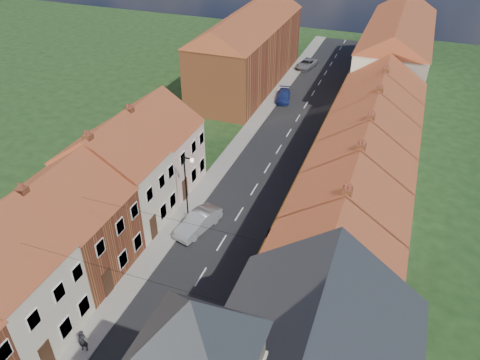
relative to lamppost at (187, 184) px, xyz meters
The scene contains 20 objects.
road 11.27m from the lamppost, 69.13° to the left, with size 7.00×90.00×0.02m, color black.
pavement_left 10.60m from the lamppost, 93.36° to the left, with size 1.80×90.00×0.12m, color #9F9890.
pavement_right 13.40m from the lamppost, 50.61° to the left, with size 1.80×90.00×0.12m, color #9F9890.
cottage_r_tudor 15.01m from the lamppost, 29.18° to the right, with size 8.30×5.20×9.00m.
cottage_r_white_near 13.28m from the lamppost, ahead, with size 8.30×6.00×9.00m.
cottage_r_cream_mid 13.60m from the lamppost, 14.93° to the left, with size 8.30×5.20×9.00m.
cottage_r_pink 15.87m from the lamppost, 34.16° to the left, with size 8.30×6.00×9.00m.
cottage_r_white_far 19.42m from the lamppost, 47.48° to the left, with size 8.30×5.20×9.00m.
cottage_r_cream_far 23.68m from the lamppost, 56.35° to the left, with size 8.30×6.00×9.00m.
cottage_l_white 9.78m from the lamppost, 124.27° to the right, with size 8.30×6.90×8.80m.
cottage_l_brick_mid 5.91m from the lamppost, 160.41° to the right, with size 8.30×5.70×9.10m.
cottage_l_pink 6.75m from the lamppost, 144.97° to the left, with size 8.30×6.30×8.80m.
block_right_far 37.42m from the lamppost, 69.46° to the left, with size 8.30×24.20×10.50m.
block_left_far 30.55m from the lamppost, 100.37° to the left, with size 8.30×24.20×10.50m.
lamppost is the anchor object (origin of this frame).
car_mid 3.29m from the lamppost, 38.95° to the right, with size 1.62×4.64×1.53m, color #B9BDC1.
car_far 26.58m from the lamppost, 88.48° to the left, with size 1.69×4.17×1.21m, color navy.
car_distant 39.15m from the lamppost, 89.04° to the left, with size 2.08×4.51×1.25m, color #989C9F.
pedestrian_left 14.48m from the lamppost, 91.01° to the right, with size 0.59×0.39×1.63m, color black.
pedestrian_right 8.01m from the lamppost, ahead, with size 0.87×0.68×1.79m, color black.
Camera 1 is at (11.32, -7.97, 24.90)m, focal length 35.00 mm.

